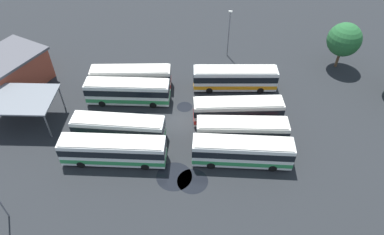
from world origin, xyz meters
name	(u,v)px	position (x,y,z in m)	size (l,w,h in m)	color
ground_plane	(182,120)	(0.00, 0.00, 0.00)	(95.31, 95.31, 0.00)	black
bus_row0_slot0	(235,78)	(-7.09, -7.77, 1.89)	(12.53, 3.62, 3.57)	silver
bus_row0_slot2	(238,111)	(-7.45, -0.53, 1.89)	(12.07, 3.96, 3.57)	silver
bus_row0_slot3	(242,131)	(-7.91, 3.32, 1.88)	(11.50, 3.30, 3.57)	silver
bus_row0_slot4	(242,152)	(-7.92, 6.69, 1.89)	(11.89, 2.89, 3.57)	silver
bus_row1_slot0	(131,77)	(8.34, -6.60, 1.89)	(12.01, 3.75, 3.57)	silver
bus_row1_slot1	(128,91)	(8.11, -3.28, 1.89)	(11.96, 3.10, 3.57)	silver
bus_row1_slot3	(119,129)	(7.57, 4.16, 1.88)	(11.60, 2.61, 3.57)	silver
bus_row1_slot4	(113,150)	(7.35, 7.84, 1.89)	(12.59, 3.07, 3.57)	silver
depot_building	(12,70)	(26.17, -5.83, 2.66)	(10.75, 11.61, 5.28)	#99422D
maintenance_shelter	(18,99)	(21.14, 1.97, 3.87)	(9.61, 6.89, 4.07)	slate
lamp_post_near_entrance	(229,32)	(-5.92, -16.81, 4.47)	(0.56, 0.28, 8.11)	slate
tree_south_edge	(344,40)	(-23.76, -15.09, 4.96)	(5.23, 5.23, 7.59)	brown
puddle_back_corner	(193,181)	(-2.31, 10.07, 0.00)	(3.63, 3.63, 0.01)	black
puddle_between_rows	(138,118)	(6.10, 0.13, 0.00)	(2.75, 2.75, 0.01)	black
puddle_front_lane	(137,129)	(5.81, 2.13, 0.00)	(3.47, 3.47, 0.01)	black
puddle_centre_drain	(174,176)	(-0.09, 9.58, 0.00)	(4.23, 4.23, 0.01)	black
puddle_near_shelter	(185,107)	(-0.04, -2.81, 0.00)	(2.23, 2.23, 0.01)	black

